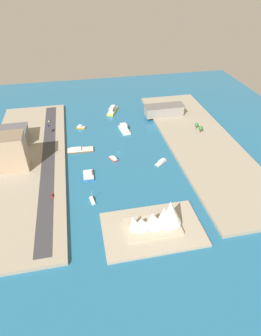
# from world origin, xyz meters

# --- Properties ---
(ground_plane) EXTENTS (440.00, 440.00, 0.00)m
(ground_plane) POSITION_xyz_m (0.00, 0.00, 0.00)
(ground_plane) COLOR #23668E
(quay_west) EXTENTS (70.00, 240.00, 3.10)m
(quay_west) POSITION_xyz_m (-86.79, 0.00, 1.55)
(quay_west) COLOR #9E937F
(quay_west) RESTS_ON ground_plane
(quay_east) EXTENTS (70.00, 240.00, 3.10)m
(quay_east) POSITION_xyz_m (86.79, 0.00, 1.55)
(quay_east) COLOR #9E937F
(quay_east) RESTS_ON ground_plane
(peninsula_point) EXTENTS (69.92, 43.64, 2.00)m
(peninsula_point) POSITION_xyz_m (-7.03, 102.97, 1.00)
(peninsula_point) COLOR #A89E89
(peninsula_point) RESTS_ON ground_plane
(road_strip) EXTENTS (11.84, 228.00, 0.15)m
(road_strip) POSITION_xyz_m (67.21, 0.00, 3.17)
(road_strip) COLOR #38383D
(road_strip) RESTS_ON quay_east
(sailboat_small_white) EXTENTS (4.28, 9.90, 10.69)m
(sailboat_small_white) POSITION_xyz_m (31.84, 65.01, 1.09)
(sailboat_small_white) COLOR white
(sailboat_small_white) RESTS_ON ground_plane
(catamaran_blue) EXTENTS (9.40, 15.89, 4.07)m
(catamaran_blue) POSITION_xyz_m (32.17, 32.17, 1.45)
(catamaran_blue) COLOR blue
(catamaran_blue) RESTS_ON ground_plane
(ferry_yellow_fast) EXTENTS (17.31, 25.94, 7.64)m
(ferry_yellow_fast) POSITION_xyz_m (-7.87, -91.87, 2.75)
(ferry_yellow_fast) COLOR yellow
(ferry_yellow_fast) RESTS_ON ground_plane
(tugboat_red) EXTENTS (8.14, 11.01, 3.28)m
(tugboat_red) POSITION_xyz_m (6.87, 11.51, 1.28)
(tugboat_red) COLOR red
(tugboat_red) RESTS_ON ground_plane
(barge_flat_brown) EXTENTS (27.48, 10.78, 2.99)m
(barge_flat_brown) POSITION_xyz_m (37.69, -10.83, 1.02)
(barge_flat_brown) COLOR brown
(barge_flat_brown) RESTS_ON ground_plane
(water_taxi_orange) EXTENTS (10.89, 7.09, 3.70)m
(water_taxi_orange) POSITION_xyz_m (33.36, -57.51, 1.40)
(water_taxi_orange) COLOR orange
(water_taxi_orange) RESTS_ON ground_plane
(yacht_sleek_gray) EXTENTS (13.60, 11.84, 3.01)m
(yacht_sleek_gray) POSITION_xyz_m (-36.46, 26.04, 1.21)
(yacht_sleek_gray) COLOR #999EA3
(yacht_sleek_gray) RESTS_ON ground_plane
(ferry_white_commuter) EXTENTS (10.92, 22.80, 6.72)m
(ferry_white_commuter) POSITION_xyz_m (-13.60, -42.70, 2.35)
(ferry_white_commuter) COLOR silver
(ferry_white_commuter) RESTS_ON ground_plane
(warehouse_low_gray) EXTENTS (32.83, 28.90, 13.71)m
(warehouse_low_gray) POSITION_xyz_m (104.14, -37.08, 9.98)
(warehouse_low_gray) COLOR gray
(warehouse_low_gray) RESTS_ON quay_east
(carpark_squat_concrete) EXTENTS (46.79, 15.79, 12.65)m
(carpark_squat_concrete) POSITION_xyz_m (-66.31, -65.12, 9.45)
(carpark_squat_concrete) COLOR gray
(carpark_squat_concrete) RESTS_ON quay_west
(apartment_midrise_tan) EXTENTS (29.05, 19.00, 33.46)m
(apartment_midrise_tan) POSITION_xyz_m (96.70, 10.99, 19.86)
(apartment_midrise_tan) COLOR tan
(apartment_midrise_tan) RESTS_ON quay_east
(van_white) EXTENTS (2.08, 4.35, 1.58)m
(van_white) POSITION_xyz_m (68.93, -76.00, 4.03)
(van_white) COLOR black
(van_white) RESTS_ON road_strip
(suv_black) EXTENTS (2.07, 4.33, 1.53)m
(suv_black) POSITION_xyz_m (64.00, -52.40, 4.00)
(suv_black) COLOR black
(suv_black) RESTS_ON road_strip
(pickup_red) EXTENTS (1.98, 5.04, 1.55)m
(pickup_red) POSITION_xyz_m (62.76, 56.47, 4.02)
(pickup_red) COLOR black
(pickup_red) RESTS_ON road_strip
(hatchback_blue) EXTENTS (1.89, 4.64, 1.48)m
(hatchback_blue) POSITION_xyz_m (69.88, -63.99, 3.98)
(hatchback_blue) COLOR black
(hatchback_blue) RESTS_ON road_strip
(traffic_light_waterfront) EXTENTS (0.36, 0.36, 6.50)m
(traffic_light_waterfront) POSITION_xyz_m (60.18, -4.43, 7.44)
(traffic_light_waterfront) COLOR black
(traffic_light_waterfront) RESTS_ON quay_east
(opera_landmark) EXTENTS (39.55, 20.61, 24.08)m
(opera_landmark) POSITION_xyz_m (-11.04, 102.97, 11.04)
(opera_landmark) COLOR #BCAD93
(opera_landmark) RESTS_ON peninsula_point
(park_tree_cluster) EXTENTS (5.14, 13.85, 7.87)m
(park_tree_cluster) POSITION_xyz_m (-92.12, -20.09, 8.26)
(park_tree_cluster) COLOR brown
(park_tree_cluster) RESTS_ON quay_west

